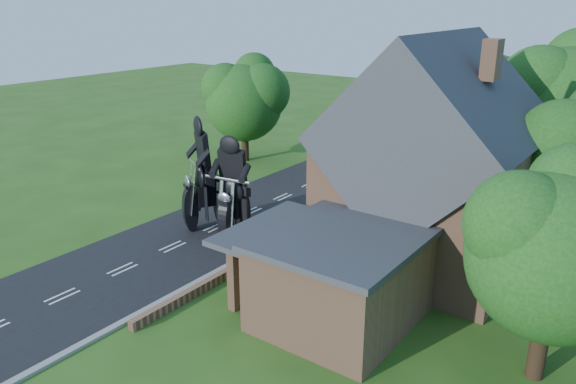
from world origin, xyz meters
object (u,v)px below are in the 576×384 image
Objects in this scene: garden_wall at (303,231)px; motorcycle_follow at (206,212)px; house at (433,170)px; annex at (338,277)px; motorcycle_lead at (234,223)px.

motorcycle_follow reaches higher than garden_wall.
motorcycle_follow is at bearing -163.15° from house.
garden_wall is 2.15× the size of house.
garden_wall is at bearing 133.84° from annex.
annex is 3.65× the size of motorcycle_follow.
motorcycle_follow is at bearing -153.78° from garden_wall.
garden_wall is 11.40× the size of motorcycle_follow.
house is 7.30m from annex.
motorcycle_lead is at bearing -152.03° from motorcycle_follow.
motorcycle_lead is 2.04m from motorcycle_follow.
annex is (5.57, -5.80, 1.57)m from garden_wall.
motorcycle_lead reaches higher than garden_wall.
annex is at bearing -95.24° from house.
annex is 8.89m from motorcycle_lead.
motorcycle_follow is (-2.03, 0.10, 0.10)m from motorcycle_lead.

